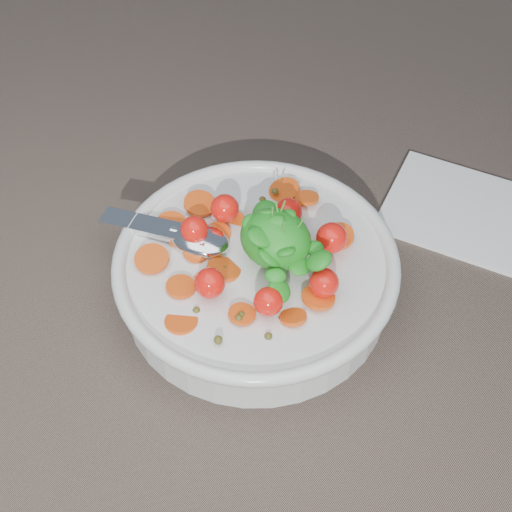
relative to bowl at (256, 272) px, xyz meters
The scene contains 3 objects.
ground 0.05m from the bowl, 53.46° to the right, with size 6.00×6.00×0.00m, color #6F5D4F.
bowl is the anchor object (origin of this frame).
napkin 0.23m from the bowl, 65.29° to the left, with size 0.14×0.12×0.01m, color white.
Camera 1 is at (0.22, -0.28, 0.51)m, focal length 50.00 mm.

